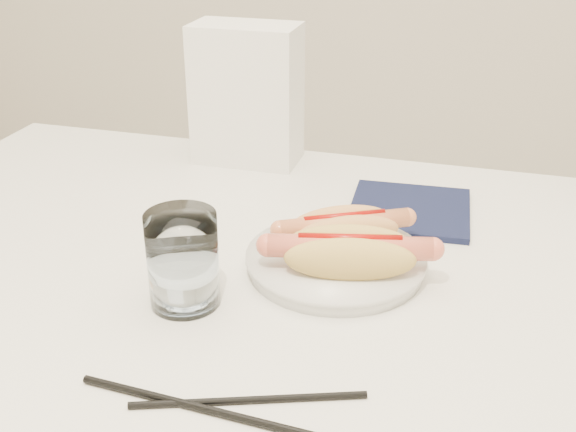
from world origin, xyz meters
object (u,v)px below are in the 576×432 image
(table, at_px, (301,331))
(napkin_box, at_px, (247,95))
(hotdog_right, at_px, (349,253))
(hotdog_left, at_px, (344,228))
(water_glass, at_px, (183,260))
(plate, at_px, (336,263))

(table, relative_size, napkin_box, 5.78)
(hotdog_right, distance_m, napkin_box, 0.40)
(hotdog_left, bearing_deg, table, -139.53)
(hotdog_right, distance_m, water_glass, 0.18)
(table, height_order, hotdog_right, hotdog_right)
(table, bearing_deg, plate, 56.94)
(hotdog_left, bearing_deg, water_glass, -162.29)
(table, xyz_separation_m, hotdog_right, (0.05, 0.02, 0.10))
(water_glass, bearing_deg, hotdog_left, 46.12)
(plate, distance_m, water_glass, 0.18)
(water_glass, xyz_separation_m, napkin_box, (-0.07, 0.40, 0.05))
(table, xyz_separation_m, hotdog_left, (0.03, 0.08, 0.10))
(hotdog_left, relative_size, hotdog_right, 0.82)
(hotdog_left, height_order, hotdog_right, hotdog_right)
(hotdog_left, height_order, napkin_box, napkin_box)
(hotdog_right, relative_size, water_glass, 1.73)
(plate, bearing_deg, table, -123.06)
(water_glass, bearing_deg, table, 31.10)
(hotdog_right, bearing_deg, hotdog_left, 93.76)
(plate, xyz_separation_m, hotdog_right, (0.02, -0.03, 0.03))
(plate, xyz_separation_m, napkin_box, (-0.20, 0.29, 0.10))
(napkin_box, bearing_deg, hotdog_left, -51.75)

